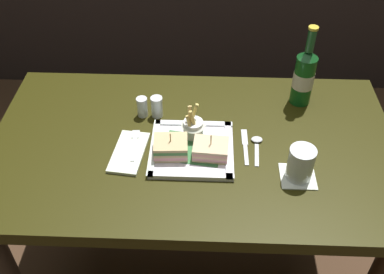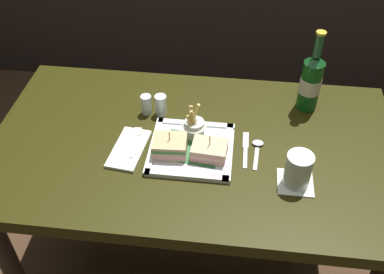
# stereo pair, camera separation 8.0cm
# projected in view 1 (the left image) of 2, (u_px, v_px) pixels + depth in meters

# --- Properties ---
(ground_plane) EXTENTS (6.00, 6.00, 0.00)m
(ground_plane) POSITION_uv_depth(u_px,v_px,m) (193.00, 273.00, 1.90)
(ground_plane) COLOR #462E1D
(dining_table) EXTENTS (1.26, 0.72, 0.75)m
(dining_table) POSITION_uv_depth(u_px,v_px,m) (193.00, 165.00, 1.46)
(dining_table) COLOR black
(dining_table) RESTS_ON ground_plane
(square_plate) EXTENTS (0.25, 0.25, 0.02)m
(square_plate) POSITION_uv_depth(u_px,v_px,m) (191.00, 149.00, 1.37)
(square_plate) COLOR silver
(square_plate) RESTS_ON dining_table
(sandwich_half_left) EXTENTS (0.10, 0.09, 0.08)m
(sandwich_half_left) POSITION_uv_depth(u_px,v_px,m) (171.00, 147.00, 1.33)
(sandwich_half_left) COLOR tan
(sandwich_half_left) RESTS_ON square_plate
(sandwich_half_right) EXTENTS (0.11, 0.09, 0.08)m
(sandwich_half_right) POSITION_uv_depth(u_px,v_px,m) (211.00, 149.00, 1.33)
(sandwich_half_right) COLOR #DBB67C
(sandwich_half_right) RESTS_ON square_plate
(fries_cup) EXTENTS (0.08, 0.08, 0.11)m
(fries_cup) POSITION_uv_depth(u_px,v_px,m) (194.00, 125.00, 1.38)
(fries_cup) COLOR white
(fries_cup) RESTS_ON square_plate
(beer_bottle) EXTENTS (0.07, 0.07, 0.28)m
(beer_bottle) POSITION_uv_depth(u_px,v_px,m) (304.00, 76.00, 1.48)
(beer_bottle) COLOR #11501A
(beer_bottle) RESTS_ON dining_table
(drink_coaster) EXTENTS (0.10, 0.10, 0.00)m
(drink_coaster) POSITION_uv_depth(u_px,v_px,m) (298.00, 176.00, 1.29)
(drink_coaster) COLOR silver
(drink_coaster) RESTS_ON dining_table
(water_glass) EXTENTS (0.07, 0.07, 0.10)m
(water_glass) POSITION_uv_depth(u_px,v_px,m) (300.00, 165.00, 1.26)
(water_glass) COLOR silver
(water_glass) RESTS_ON dining_table
(folded_napkin) EXTENTS (0.11, 0.19, 0.01)m
(folded_napkin) POSITION_uv_depth(u_px,v_px,m) (129.00, 152.00, 1.36)
(folded_napkin) COLOR silver
(folded_napkin) RESTS_ON dining_table
(fork) EXTENTS (0.03, 0.14, 0.00)m
(fork) POSITION_uv_depth(u_px,v_px,m) (135.00, 143.00, 1.38)
(fork) COLOR silver
(fork) RESTS_ON dining_table
(knife) EXTENTS (0.02, 0.16, 0.00)m
(knife) POSITION_uv_depth(u_px,v_px,m) (245.00, 145.00, 1.39)
(knife) COLOR silver
(knife) RESTS_ON dining_table
(spoon) EXTENTS (0.03, 0.13, 0.01)m
(spoon) POSITION_uv_depth(u_px,v_px,m) (257.00, 143.00, 1.39)
(spoon) COLOR silver
(spoon) RESTS_ON dining_table
(salt_shaker) EXTENTS (0.04, 0.04, 0.07)m
(salt_shaker) POSITION_uv_depth(u_px,v_px,m) (142.00, 108.00, 1.48)
(salt_shaker) COLOR silver
(salt_shaker) RESTS_ON dining_table
(pepper_shaker) EXTENTS (0.04, 0.04, 0.07)m
(pepper_shaker) POSITION_uv_depth(u_px,v_px,m) (157.00, 108.00, 1.47)
(pepper_shaker) COLOR silver
(pepper_shaker) RESTS_ON dining_table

